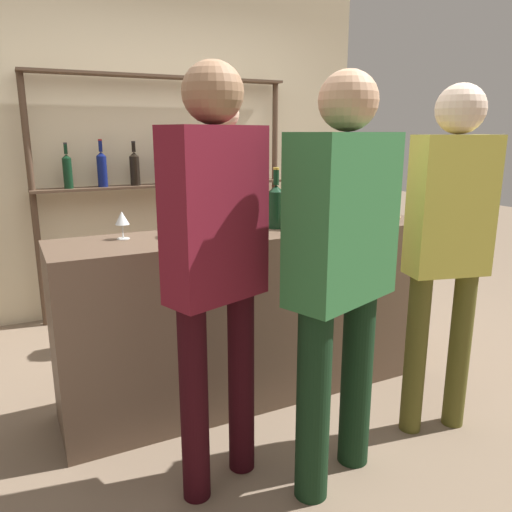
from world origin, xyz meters
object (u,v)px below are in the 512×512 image
Objects in this scene: ice_bucket at (207,214)px; server_behind_counter at (224,198)px; wine_glass at (122,219)px; cork_jar at (391,211)px; counter_bottle_2 at (276,205)px; customer_center at (342,259)px; customer_left at (216,250)px; counter_bottle_0 at (310,203)px; customer_right at (449,233)px; counter_bottle_1 at (289,203)px.

ice_bucket is 0.98m from server_behind_counter.
wine_glass is 1.57m from cork_jar.
server_behind_counter is at bearing 86.64° from counter_bottle_2.
counter_bottle_2 is at bearing 171.62° from cork_jar.
customer_center is at bearing -73.46° from ice_bucket.
customer_left is at bearing -133.84° from counter_bottle_2.
counter_bottle_2 is 1.51× the size of ice_bucket.
ice_bucket is at bearing -37.32° from customer_left.
counter_bottle_0 is 0.58m from ice_bucket.
counter_bottle_0 is at bearing -7.53° from ice_bucket.
counter_bottle_2 is 0.75m from cork_jar.
ice_bucket is 0.67m from customer_left.
customer_right is 1.67m from server_behind_counter.
counter_bottle_0 is 0.21× the size of customer_left.
ice_bucket is at bearing -16.91° from server_behind_counter.
wine_glass is 1.17m from server_behind_counter.
customer_left is at bearing -74.31° from wine_glass.
cork_jar is at bearing -7.04° from wine_glass.
counter_bottle_2 is at bearing 49.21° from customer_right.
customer_right is 0.99× the size of customer_center.
customer_left is at bearing -136.80° from counter_bottle_1.
server_behind_counter is (-0.68, 0.96, 0.01)m from cork_jar.
counter_bottle_1 is at bearing 14.77° from server_behind_counter.
ice_bucket is (-0.51, -0.04, -0.02)m from counter_bottle_1.
customer_center is at bearing -54.52° from wine_glass.
wine_glass is 1.58m from customer_right.
wine_glass is 0.43m from ice_bucket.
server_behind_counter is at bearing -26.75° from customer_center.
customer_center reaches higher than cork_jar.
customer_left is at bearing -12.90° from server_behind_counter.
server_behind_counter reaches higher than counter_bottle_1.
ice_bucket is at bearing 175.18° from cork_jar.
customer_right is at bearing -31.80° from wine_glass.
counter_bottle_1 is 2.79× the size of cork_jar.
counter_bottle_0 is at bearing -9.87° from wine_glass.
customer_left is at bearing -158.33° from cork_jar.
server_behind_counter is (-0.47, 1.60, 0.01)m from customer_right.
ice_bucket is 0.13× the size of customer_left.
counter_bottle_0 is at bearing 18.09° from server_behind_counter.
counter_bottle_0 is 1.61× the size of ice_bucket.
ice_bucket is 0.13× the size of server_behind_counter.
counter_bottle_1 is (-0.06, 0.12, -0.01)m from counter_bottle_0.
customer_left is 0.50m from customer_center.
ice_bucket is at bearing 172.47° from counter_bottle_0.
counter_bottle_1 is 0.99m from customer_left.
customer_left reaches higher than counter_bottle_2.
server_behind_counter is (0.05, 0.85, -0.06)m from counter_bottle_2.
wine_glass is at bearing 72.71° from customer_right.
cork_jar is 0.07× the size of customer_center.
ice_bucket is 1.15m from cork_jar.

